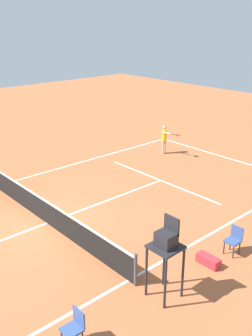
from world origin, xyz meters
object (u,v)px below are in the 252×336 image
Objects in this scene: courtside_chair_mid at (234,239)px; equipment_bag at (208,260)px; tennis_ball at (142,158)px; courtside_chair_near at (74,326)px; umpire_chair at (166,246)px; player_serving at (165,137)px.

courtside_chair_mid is 1.20m from equipment_bag.
courtside_chair_near is at bearing 129.16° from tennis_ball.
courtside_chair_mid is (-0.08, -3.21, -1.07)m from umpire_chair.
umpire_chair is 3.39m from courtside_chair_mid.
tennis_ball is 0.07× the size of courtside_chair_near.
courtside_chair_mid reaches higher than tennis_ball.
tennis_ball is 13.17m from courtside_chair_near.
courtside_chair_mid is at bearing -97.10° from equipment_bag.
player_serving is 24.12× the size of tennis_ball.
equipment_bag is at bearing -91.60° from courtside_chair_near.
player_serving reaches higher than courtside_chair_near.
umpire_chair reaches higher than player_serving.
courtside_chair_mid is at bearing -92.63° from courtside_chair_near.
player_serving is 10.74m from equipment_bag.
courtside_chair_near is 4.96m from equipment_bag.
player_serving is 1.84m from tennis_ball.
courtside_chair_near reaches higher than equipment_bag.
umpire_chair reaches higher than tennis_ball.
courtside_chair_near is at bearing 23.31° from player_serving.
player_serving reaches higher than equipment_bag.
player_serving is 14.30m from courtside_chair_near.
equipment_bag is (0.07, -2.09, -1.46)m from umpire_chair.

